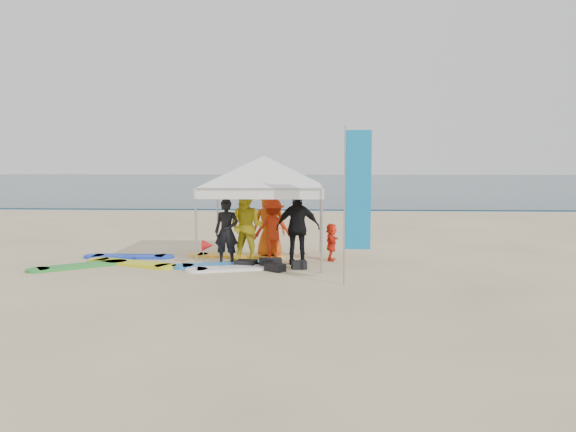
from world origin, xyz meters
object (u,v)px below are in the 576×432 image
(person_black_b, at_px, (298,228))
(person_orange_a, at_px, (273,229))
(person_yellow, at_px, (246,227))
(surfboard_spread, at_px, (173,262))
(person_black_a, at_px, (227,232))
(marker_pennant, at_px, (208,245))
(person_seated, at_px, (331,242))
(canopy_tent, at_px, (264,156))
(person_orange_b, at_px, (269,224))
(feather_flag, at_px, (357,192))

(person_black_b, bearing_deg, person_orange_a, -49.81)
(person_yellow, xyz_separation_m, surfboard_spread, (-1.90, -0.12, -0.92))
(person_black_a, bearing_deg, marker_pennant, -169.00)
(surfboard_spread, bearing_deg, person_seated, 8.81)
(person_black_a, bearing_deg, person_orange_a, 42.16)
(person_yellow, height_order, person_black_b, person_yellow)
(person_orange_a, xyz_separation_m, canopy_tent, (-0.20, -0.43, 1.95))
(surfboard_spread, bearing_deg, person_black_a, -2.63)
(person_black_b, relative_size, canopy_tent, 0.45)
(person_orange_b, height_order, feather_flag, feather_flag)
(person_orange_a, distance_m, person_black_b, 1.08)
(person_seated, bearing_deg, canopy_tent, 104.42)
(person_black_a, relative_size, person_seated, 1.70)
(person_yellow, bearing_deg, canopy_tent, 47.05)
(person_black_a, xyz_separation_m, feather_flag, (3.12, -2.27, 1.14))
(person_black_a, relative_size, surfboard_spread, 0.29)
(person_yellow, bearing_deg, feather_flag, -28.23)
(person_black_a, relative_size, person_yellow, 0.89)
(person_orange_b, height_order, canopy_tent, canopy_tent)
(person_black_b, bearing_deg, surfboard_spread, 0.19)
(person_orange_b, distance_m, person_seated, 1.80)
(person_seated, xyz_separation_m, surfboard_spread, (-4.11, -0.64, -0.46))
(person_orange_b, distance_m, feather_flag, 4.16)
(person_yellow, xyz_separation_m, person_seated, (2.20, 0.52, -0.46))
(person_black_a, bearing_deg, feather_flag, -32.09)
(person_orange_b, bearing_deg, person_black_a, 36.23)
(person_black_b, relative_size, person_seated, 1.91)
(canopy_tent, bearing_deg, person_seated, 7.88)
(canopy_tent, xyz_separation_m, feather_flag, (2.20, -2.73, -0.78))
(person_black_a, bearing_deg, surfboard_spread, -178.67)
(person_orange_a, xyz_separation_m, person_orange_b, (-0.12, 0.27, 0.11))
(person_orange_b, bearing_deg, canopy_tent, 70.75)
(person_seated, relative_size, surfboard_spread, 0.17)
(person_seated, bearing_deg, person_black_a, 111.17)
(marker_pennant, distance_m, surfboard_spread, 1.06)
(canopy_tent, bearing_deg, person_orange_a, 64.59)
(person_orange_b, distance_m, surfboard_spread, 2.80)
(feather_flag, relative_size, surfboard_spread, 0.57)
(person_black_b, bearing_deg, person_orange_b, -52.97)
(person_yellow, distance_m, person_seated, 2.31)
(person_seated, bearing_deg, surfboard_spread, 105.35)
(person_yellow, relative_size, surfboard_spread, 0.32)
(person_yellow, bearing_deg, marker_pennant, -151.17)
(person_seated, distance_m, marker_pennant, 3.25)
(person_black_b, relative_size, person_orange_b, 1.03)
(person_orange_b, height_order, surfboard_spread, person_orange_b)
(canopy_tent, bearing_deg, person_yellow, -147.71)
(person_seated, bearing_deg, person_yellow, 109.82)
(person_orange_a, relative_size, person_orange_b, 0.88)
(person_orange_b, distance_m, marker_pennant, 1.96)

